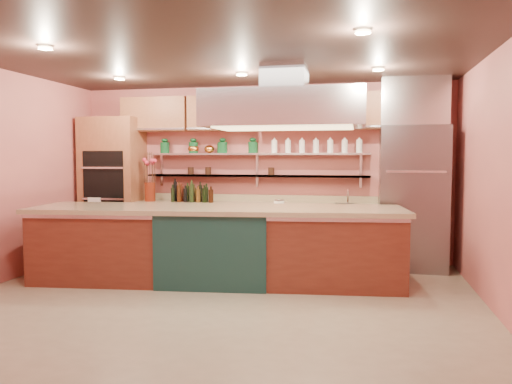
% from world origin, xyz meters
% --- Properties ---
extents(floor, '(6.00, 5.00, 0.02)m').
position_xyz_m(floor, '(0.00, 0.00, -0.01)').
color(floor, gray).
rests_on(floor, ground).
extents(ceiling, '(6.00, 5.00, 0.02)m').
position_xyz_m(ceiling, '(0.00, 0.00, 2.80)').
color(ceiling, black).
rests_on(ceiling, wall_back).
extents(wall_back, '(6.00, 0.04, 2.80)m').
position_xyz_m(wall_back, '(0.00, 2.50, 1.40)').
color(wall_back, '#C0615A').
rests_on(wall_back, floor).
extents(wall_front, '(6.00, 0.04, 2.80)m').
position_xyz_m(wall_front, '(0.00, -2.50, 1.40)').
color(wall_front, '#C0615A').
rests_on(wall_front, floor).
extents(wall_right, '(0.04, 5.00, 2.80)m').
position_xyz_m(wall_right, '(3.00, 0.00, 1.40)').
color(wall_right, '#C0615A').
rests_on(wall_right, floor).
extents(oven_stack, '(0.95, 0.64, 2.30)m').
position_xyz_m(oven_stack, '(-2.45, 2.18, 1.15)').
color(oven_stack, '#9B5938').
rests_on(oven_stack, floor).
extents(refrigerator, '(0.95, 0.72, 2.10)m').
position_xyz_m(refrigerator, '(2.35, 2.14, 1.05)').
color(refrigerator, slate).
rests_on(refrigerator, floor).
extents(back_counter, '(3.84, 0.64, 0.93)m').
position_xyz_m(back_counter, '(-0.05, 2.20, 0.47)').
color(back_counter, tan).
rests_on(back_counter, floor).
extents(wall_shelf_lower, '(3.60, 0.26, 0.03)m').
position_xyz_m(wall_shelf_lower, '(-0.05, 2.37, 1.35)').
color(wall_shelf_lower, silver).
rests_on(wall_shelf_lower, wall_back).
extents(wall_shelf_upper, '(3.60, 0.26, 0.03)m').
position_xyz_m(wall_shelf_upper, '(-0.05, 2.37, 1.70)').
color(wall_shelf_upper, silver).
rests_on(wall_shelf_upper, wall_back).
extents(upper_cabinets, '(4.60, 0.36, 0.55)m').
position_xyz_m(upper_cabinets, '(0.00, 2.32, 2.35)').
color(upper_cabinets, '#9B5938').
rests_on(upper_cabinets, wall_back).
extents(range_hood, '(2.00, 1.00, 0.45)m').
position_xyz_m(range_hood, '(0.65, 0.81, 2.25)').
color(range_hood, silver).
rests_on(range_hood, ceiling).
extents(ceiling_downlights, '(4.00, 2.80, 0.02)m').
position_xyz_m(ceiling_downlights, '(0.00, 0.20, 2.77)').
color(ceiling_downlights, '#FFE5A5').
rests_on(ceiling_downlights, ceiling).
extents(island, '(4.86, 1.55, 1.00)m').
position_xyz_m(island, '(-0.25, 0.81, 0.50)').
color(island, maroon).
rests_on(island, floor).
extents(flower_vase, '(0.19, 0.19, 0.31)m').
position_xyz_m(flower_vase, '(-1.78, 2.15, 1.08)').
color(flower_vase, maroon).
rests_on(flower_vase, back_counter).
extents(oil_bottle_cluster, '(0.79, 0.40, 0.25)m').
position_xyz_m(oil_bottle_cluster, '(-1.04, 2.15, 1.05)').
color(oil_bottle_cluster, black).
rests_on(oil_bottle_cluster, back_counter).
extents(kitchen_scale, '(0.18, 0.16, 0.09)m').
position_xyz_m(kitchen_scale, '(0.37, 2.15, 0.97)').
color(kitchen_scale, white).
rests_on(kitchen_scale, back_counter).
extents(bar_faucet, '(0.04, 0.04, 0.23)m').
position_xyz_m(bar_faucet, '(1.41, 2.25, 1.04)').
color(bar_faucet, white).
rests_on(bar_faucet, back_counter).
extents(copper_kettle, '(0.21, 0.21, 0.13)m').
position_xyz_m(copper_kettle, '(-0.83, 2.37, 1.78)').
color(copper_kettle, '#CA792E').
rests_on(copper_kettle, wall_shelf_upper).
extents(green_canister, '(0.15, 0.15, 0.16)m').
position_xyz_m(green_canister, '(-0.62, 2.37, 1.80)').
color(green_canister, '#0E441F').
rests_on(green_canister, wall_shelf_upper).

